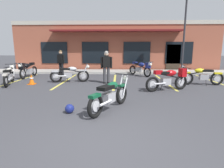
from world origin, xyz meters
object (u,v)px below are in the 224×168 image
object	(u,v)px
helmet_on_pavement	(70,109)
motorcycle_red_sportbike	(28,69)
motorcycle_foreground_classic	(110,95)
motorcycle_orange_scrambler	(170,78)
person_in_shorts_foreground	(61,61)
motorcycle_green_cafe_racer	(141,68)
motorcycle_black_cruiser	(70,74)
traffic_cone	(31,79)
motorcycle_silver_naked	(202,76)
person_in_black_shirt	(106,65)
motorcycle_blue_standard	(9,75)
parking_lot_lamp_post	(186,24)

from	to	relation	value
helmet_on_pavement	motorcycle_red_sportbike	bearing A→B (deg)	124.69
motorcycle_foreground_classic	motorcycle_orange_scrambler	xyz separation A→B (m)	(2.43, 2.63, 0.07)
person_in_shorts_foreground	motorcycle_green_cafe_racer	bearing A→B (deg)	-2.08
motorcycle_black_cruiser	traffic_cone	distance (m)	1.94
motorcycle_foreground_classic	person_in_shorts_foreground	world-z (taller)	person_in_shorts_foreground
motorcycle_silver_naked	helmet_on_pavement	xyz separation A→B (m)	(-5.50, -4.22, -0.33)
motorcycle_foreground_classic	helmet_on_pavement	bearing A→B (deg)	-164.42
person_in_black_shirt	traffic_cone	distance (m)	3.87
motorcycle_red_sportbike	motorcycle_blue_standard	xyz separation A→B (m)	(0.15, -2.20, -0.07)
motorcycle_red_sportbike	motorcycle_silver_naked	xyz separation A→B (m)	(9.77, -1.95, -0.07)
motorcycle_silver_naked	motorcycle_orange_scrambler	xyz separation A→B (m)	(-1.92, -1.28, 0.07)
motorcycle_silver_naked	motorcycle_red_sportbike	bearing A→B (deg)	168.69
motorcycle_black_cruiser	motorcycle_red_sportbike	bearing A→B (deg)	154.72
motorcycle_orange_scrambler	person_in_black_shirt	size ratio (longest dim) A/B	1.20
person_in_shorts_foreground	parking_lot_lamp_post	xyz separation A→B (m)	(8.22, 0.23, 2.38)
motorcycle_red_sportbike	traffic_cone	xyz separation A→B (m)	(1.23, -2.12, -0.27)
motorcycle_red_sportbike	person_in_shorts_foreground	bearing A→B (deg)	33.85
motorcycle_black_cruiser	motorcycle_green_cafe_racer	bearing A→B (deg)	30.54
person_in_black_shirt	traffic_cone	xyz separation A→B (m)	(-3.79, -0.39, -0.69)
traffic_cone	parking_lot_lamp_post	bearing A→B (deg)	21.93
motorcycle_foreground_classic	motorcycle_black_cruiser	xyz separation A→B (m)	(-2.38, 4.42, 0.00)
helmet_on_pavement	person_in_black_shirt	bearing A→B (deg)	80.43
motorcycle_green_cafe_racer	motorcycle_orange_scrambler	size ratio (longest dim) A/B	0.90
motorcycle_orange_scrambler	traffic_cone	xyz separation A→B (m)	(-6.61, 1.11, -0.27)
motorcycle_foreground_classic	parking_lot_lamp_post	xyz separation A→B (m)	(4.55, 7.25, 2.87)
motorcycle_blue_standard	parking_lot_lamp_post	xyz separation A→B (m)	(9.81, 3.59, 2.87)
motorcycle_silver_naked	person_in_shorts_foreground	world-z (taller)	person_in_shorts_foreground
motorcycle_blue_standard	motorcycle_green_cafe_racer	bearing A→B (deg)	24.48
motorcycle_silver_naked	traffic_cone	bearing A→B (deg)	-178.90
motorcycle_blue_standard	person_in_black_shirt	size ratio (longest dim) A/B	1.21
motorcycle_blue_standard	motorcycle_red_sportbike	bearing A→B (deg)	93.78
traffic_cone	motorcycle_foreground_classic	bearing A→B (deg)	-41.81
motorcycle_foreground_classic	person_in_black_shirt	size ratio (longest dim) A/B	1.14
motorcycle_red_sportbike	traffic_cone	size ratio (longest dim) A/B	3.98
motorcycle_blue_standard	helmet_on_pavement	bearing A→B (deg)	-43.91
motorcycle_foreground_classic	motorcycle_black_cruiser	size ratio (longest dim) A/B	0.91
motorcycle_foreground_classic	motorcycle_green_cafe_racer	distance (m)	7.04
motorcycle_blue_standard	helmet_on_pavement	distance (m)	5.74
motorcycle_black_cruiser	person_in_black_shirt	distance (m)	2.07
parking_lot_lamp_post	motorcycle_silver_naked	bearing A→B (deg)	-93.23
motorcycle_foreground_classic	motorcycle_orange_scrambler	size ratio (longest dim) A/B	0.95
motorcycle_orange_scrambler	person_in_shorts_foreground	bearing A→B (deg)	144.24
motorcycle_orange_scrambler	person_in_black_shirt	distance (m)	3.23
parking_lot_lamp_post	motorcycle_red_sportbike	bearing A→B (deg)	-172.03
motorcycle_silver_naked	person_in_shorts_foreground	size ratio (longest dim) A/B	1.26
motorcycle_black_cruiser	motorcycle_foreground_classic	bearing A→B (deg)	-61.74
motorcycle_green_cafe_racer	traffic_cone	distance (m)	6.65
motorcycle_red_sportbike	parking_lot_lamp_post	size ratio (longest dim) A/B	0.41
motorcycle_black_cruiser	motorcycle_blue_standard	size ratio (longest dim) A/B	1.04
motorcycle_blue_standard	motorcycle_orange_scrambler	distance (m)	7.77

